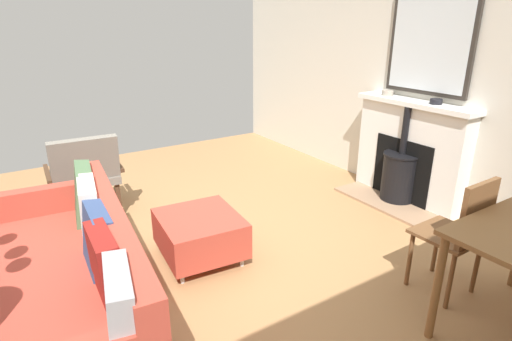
% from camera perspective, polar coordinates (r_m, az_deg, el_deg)
% --- Properties ---
extents(ground_plane, '(5.68, 6.18, 0.01)m').
position_cam_1_polar(ground_plane, '(3.53, -12.11, -12.18)').
color(ground_plane, '#A87A4C').
extents(wall_left, '(0.12, 6.18, 2.82)m').
position_cam_1_polar(wall_left, '(4.76, 21.10, 13.49)').
color(wall_left, beige).
rests_on(wall_left, ground).
extents(fireplace, '(0.60, 1.33, 1.09)m').
position_cam_1_polar(fireplace, '(4.65, 20.35, 1.64)').
color(fireplace, '#9E7A5B').
rests_on(fireplace, ground).
extents(mirror_over_mantel, '(0.04, 0.93, 0.99)m').
position_cam_1_polar(mirror_over_mantel, '(4.54, 23.14, 16.01)').
color(mirror_over_mantel, '#2D2823').
extents(mantel_bowl_near, '(0.12, 0.12, 0.06)m').
position_cam_1_polar(mantel_bowl_near, '(4.75, 17.93, 10.33)').
color(mantel_bowl_near, '#9E9384').
rests_on(mantel_bowl_near, fireplace).
extents(mantel_bowl_far, '(0.12, 0.12, 0.05)m').
position_cam_1_polar(mantel_bowl_far, '(4.40, 23.87, 8.85)').
color(mantel_bowl_far, black).
rests_on(mantel_bowl_far, fireplace).
extents(sofa, '(0.97, 2.07, 0.84)m').
position_cam_1_polar(sofa, '(2.82, -24.10, -13.62)').
color(sofa, '#B2B2B7').
rests_on(sofa, ground).
extents(ottoman, '(0.68, 0.72, 0.38)m').
position_cam_1_polar(ottoman, '(3.39, -7.84, -8.61)').
color(ottoman, '#B2B2B7').
rests_on(ottoman, ground).
extents(armchair_accent, '(0.70, 0.62, 0.86)m').
position_cam_1_polar(armchair_accent, '(4.28, -22.80, -0.12)').
color(armchair_accent, '#4C3321').
rests_on(armchair_accent, ground).
extents(dining_chair_near_fireplace, '(0.41, 0.41, 0.90)m').
position_cam_1_polar(dining_chair_near_fireplace, '(3.12, 26.74, -7.34)').
color(dining_chair_near_fireplace, brown).
rests_on(dining_chair_near_fireplace, ground).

